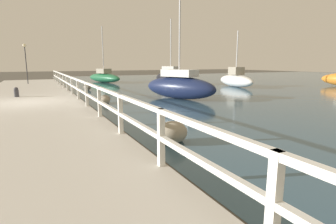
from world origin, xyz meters
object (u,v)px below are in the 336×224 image
Objects in this scene: sailboat_black at (171,77)px; sailboat_green at (104,77)px; mooring_bollard at (16,92)px; dock_lamp at (25,55)px; sailboat_white at (236,80)px; sailboat_navy at (179,86)px.

sailboat_black reaches higher than sailboat_green.
dock_lamp is (0.36, 9.36, 2.14)m from mooring_bollard.
sailboat_white is at bearing -60.72° from sailboat_black.
sailboat_white is at bearing 8.06° from mooring_bollard.
sailboat_green is (7.51, 12.80, -0.01)m from mooring_bollard.
dock_lamp is 0.66× the size of sailboat_white.
sailboat_white is (16.49, 2.33, 0.05)m from mooring_bollard.
sailboat_black reaches higher than sailboat_white.
sailboat_navy reaches higher than mooring_bollard.
sailboat_green is at bearing 25.68° from dock_lamp.
sailboat_navy is (7.91, -11.66, -1.98)m from dock_lamp.
dock_lamp is 12.51m from sailboat_black.
sailboat_black is 10.04m from sailboat_navy.
sailboat_navy reaches higher than sailboat_black.
sailboat_green is (7.15, 3.44, -2.15)m from dock_lamp.
dock_lamp is at bearing 87.78° from mooring_bollard.
mooring_bollard is at bearing -163.36° from sailboat_white.
sailboat_black is (12.09, -2.53, -1.99)m from dock_lamp.
mooring_bollard is 16.66m from sailboat_white.
mooring_bollard is 0.09× the size of sailboat_green.
mooring_bollard is 9.61m from dock_lamp.
dock_lamp is 0.56× the size of sailboat_green.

